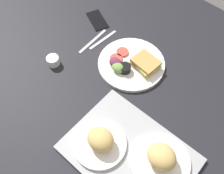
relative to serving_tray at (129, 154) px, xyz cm
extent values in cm
cube|color=black|center=(21.00, -18.21, -2.30)|extent=(190.00, 150.00, 3.00)
cube|color=#9EA0A3|center=(0.00, 0.00, 0.00)|extent=(46.32, 34.83, 1.60)
cylinder|color=white|center=(-10.00, -5.00, 1.50)|extent=(21.26, 21.26, 1.40)
ellipsoid|color=#DBB266|center=(-9.77, -5.15, 5.78)|extent=(10.50, 9.07, 7.16)
cylinder|color=white|center=(10.00, 5.00, 1.50)|extent=(19.71, 19.71, 1.40)
ellipsoid|color=#DBB266|center=(9.68, 4.70, 5.65)|extent=(10.12, 8.74, 6.90)
cylinder|color=white|center=(26.76, -31.86, 0.00)|extent=(30.16, 30.16, 1.60)
cube|color=tan|center=(20.73, -34.58, 1.50)|extent=(11.78, 9.97, 1.40)
cube|color=#B2C66B|center=(20.73, -34.58, 2.70)|extent=(12.79, 11.31, 1.00)
cube|color=tan|center=(20.73, -34.58, 3.90)|extent=(11.49, 9.61, 1.40)
cylinder|color=#D14738|center=(33.55, -33.37, 1.20)|extent=(5.60, 5.60, 0.80)
cylinder|color=#D14738|center=(33.09, -28.55, 1.20)|extent=(5.60, 5.60, 0.80)
cylinder|color=black|center=(26.01, -26.59, 2.30)|extent=(5.20, 5.20, 3.00)
cylinder|color=#EFEACC|center=(26.01, -26.59, 3.40)|extent=(4.26, 4.26, 0.60)
ellipsoid|color=#729E4C|center=(28.27, -24.63, 2.60)|extent=(6.00, 4.80, 3.60)
ellipsoid|color=#6B2D47|center=(30.98, -25.83, 2.60)|extent=(6.00, 4.80, 3.60)
cylinder|color=silver|center=(52.80, -8.14, 1.20)|extent=(5.60, 5.60, 4.00)
cube|color=#B7B7BC|center=(46.76, -33.86, -0.55)|extent=(2.13, 17.04, 0.50)
cube|color=#B7B7BC|center=(49.76, -29.86, -0.55)|extent=(3.00, 19.05, 0.50)
cube|color=black|center=(58.54, -41.61, -0.40)|extent=(16.06, 12.14, 0.80)
camera|label=1|loc=(-16.75, 26.68, 92.06)|focal=41.47mm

